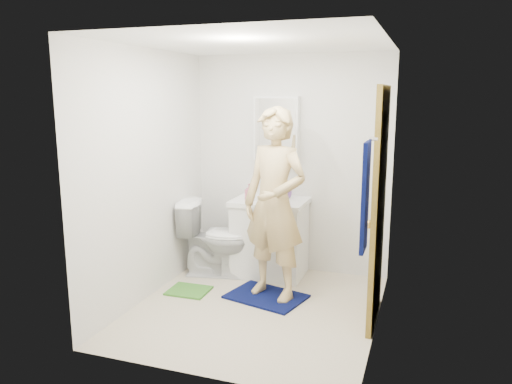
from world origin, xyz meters
TOP-DOWN VIEW (x-y plane):
  - floor at (0.00, 0.00)m, footprint 2.20×2.40m
  - ceiling at (0.00, 0.00)m, footprint 2.20×2.40m
  - wall_back at (0.00, 1.21)m, footprint 2.20×0.02m
  - wall_front at (0.00, -1.21)m, footprint 2.20×0.02m
  - wall_left at (-1.11, 0.00)m, footprint 0.02×2.40m
  - wall_right at (1.11, 0.00)m, footprint 0.02×2.40m
  - vanity_cabinet at (-0.15, 0.91)m, footprint 0.75×0.55m
  - countertop at (-0.15, 0.91)m, footprint 0.79×0.59m
  - sink_basin at (-0.15, 0.91)m, footprint 0.40×0.40m
  - faucet at (-0.15, 1.09)m, footprint 0.03×0.03m
  - medicine_cabinet at (-0.15, 1.14)m, footprint 0.50×0.12m
  - mirror_panel at (-0.15, 1.08)m, footprint 0.46×0.01m
  - door at (1.07, 0.15)m, footprint 0.05×0.80m
  - door_knob at (1.03, -0.17)m, footprint 0.07×0.07m
  - towel at (1.03, -0.57)m, footprint 0.03×0.24m
  - towel_hook at (1.07, -0.57)m, footprint 0.06×0.02m
  - toilet at (-0.69, 0.72)m, footprint 0.89×0.61m
  - bath_mat at (0.01, 0.28)m, footprint 0.83×0.68m
  - green_rug at (-0.78, 0.16)m, footprint 0.41×0.35m
  - soap_dispenser at (-0.36, 0.84)m, footprint 0.09×0.09m
  - toothbrush_cup at (-0.01, 1.02)m, footprint 0.16×0.16m
  - man at (0.08, 0.31)m, footprint 0.77×0.62m

SIDE VIEW (x-z plane):
  - floor at x=0.00m, z-range -0.02..0.00m
  - green_rug at x=-0.78m, z-range 0.00..0.02m
  - bath_mat at x=0.01m, z-range 0.00..0.02m
  - vanity_cabinet at x=-0.15m, z-range 0.00..0.80m
  - toilet at x=-0.69m, z-range 0.00..0.84m
  - countertop at x=-0.15m, z-range 0.80..0.85m
  - sink_basin at x=-0.15m, z-range 0.83..0.86m
  - toothbrush_cup at x=-0.01m, z-range 0.85..0.96m
  - faucet at x=-0.15m, z-range 0.85..0.97m
  - soap_dispenser at x=-0.36m, z-range 0.85..1.03m
  - man at x=0.08m, z-range 0.02..1.87m
  - door_knob at x=1.03m, z-range 0.91..0.98m
  - door at x=1.07m, z-range 0.00..2.05m
  - wall_back at x=0.00m, z-range 0.00..2.40m
  - wall_front at x=0.00m, z-range 0.00..2.40m
  - wall_left at x=-1.11m, z-range 0.00..2.40m
  - wall_right at x=1.11m, z-range 0.00..2.40m
  - towel at x=1.03m, z-range 0.85..1.65m
  - medicine_cabinet at x=-0.15m, z-range 1.25..1.95m
  - mirror_panel at x=-0.15m, z-range 1.27..1.93m
  - towel_hook at x=1.07m, z-range 1.66..1.68m
  - ceiling at x=0.00m, z-range 2.40..2.42m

